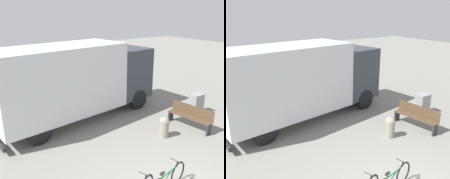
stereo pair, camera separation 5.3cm
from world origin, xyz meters
TOP-DOWN VIEW (x-y plane):
  - delivery_truck at (0.25, 6.31)m, footprint 7.77×3.19m
  - park_bench at (3.81, 2.91)m, footprint 0.66×1.95m
  - bollard_near_bench at (2.28, 2.90)m, footprint 0.39×0.39m
  - utility_box at (5.20, 3.74)m, footprint 0.61×0.46m

SIDE VIEW (x-z plane):
  - bollard_near_bench at x=2.28m, z-range 0.03..0.86m
  - utility_box at x=5.20m, z-range 0.00..0.96m
  - park_bench at x=3.81m, z-range 0.05..0.99m
  - delivery_truck at x=0.25m, z-range 0.16..3.54m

